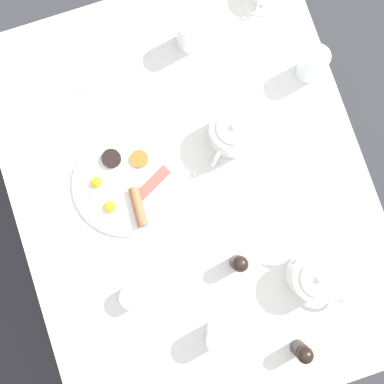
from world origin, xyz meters
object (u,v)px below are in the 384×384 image
(teapot_far, at_px, (314,277))
(fork_by_plate, at_px, (98,68))
(creamer_jug, at_px, (134,296))
(salt_grinder, at_px, (239,263))
(knife_by_plate, at_px, (128,374))
(water_glass_short, at_px, (219,336))
(pepper_grinder, at_px, (302,352))
(breakfast_plate, at_px, (125,184))
(teapot_near, at_px, (232,132))
(water_glass_tall, at_px, (189,33))
(wine_glass_spare, at_px, (312,64))

(teapot_far, relative_size, fork_by_plate, 1.35)
(creamer_jug, height_order, salt_grinder, salt_grinder)
(fork_by_plate, distance_m, knife_by_plate, 0.83)
(water_glass_short, xyz_separation_m, creamer_jug, (-0.18, 0.16, -0.02))
(creamer_jug, xyz_separation_m, pepper_grinder, (0.36, -0.26, 0.02))
(teapot_far, distance_m, fork_by_plate, 0.81)
(fork_by_plate, bearing_deg, knife_by_plate, -101.53)
(pepper_grinder, bearing_deg, breakfast_plate, 118.66)
(teapot_near, xyz_separation_m, salt_grinder, (-0.09, -0.33, 0.00))
(creamer_jug, xyz_separation_m, salt_grinder, (0.28, -0.00, 0.02))
(water_glass_tall, bearing_deg, water_glass_short, -102.64)
(fork_by_plate, relative_size, knife_by_plate, 0.87)
(breakfast_plate, height_order, water_glass_tall, water_glass_tall)
(water_glass_short, bearing_deg, fork_by_plate, 96.56)
(teapot_near, xyz_separation_m, teapot_far, (0.08, -0.42, 0.00))
(breakfast_plate, distance_m, water_glass_tall, 0.44)
(breakfast_plate, distance_m, fork_by_plate, 0.34)
(knife_by_plate, bearing_deg, teapot_far, 9.61)
(water_glass_short, xyz_separation_m, knife_by_plate, (-0.26, -0.03, -0.05))
(wine_glass_spare, distance_m, creamer_jug, 0.77)
(pepper_grinder, bearing_deg, wine_glass_spare, 68.40)
(pepper_grinder, distance_m, salt_grinder, 0.27)
(breakfast_plate, relative_size, teapot_near, 1.70)
(teapot_far, xyz_separation_m, salt_grinder, (-0.17, 0.09, 0.00))
(wine_glass_spare, bearing_deg, teapot_near, -157.76)
(teapot_near, bearing_deg, wine_glass_spare, -18.64)
(water_glass_short, distance_m, fork_by_plate, 0.79)
(creamer_jug, distance_m, fork_by_plate, 0.63)
(water_glass_short, height_order, creamer_jug, water_glass_short)
(breakfast_plate, distance_m, pepper_grinder, 0.63)
(water_glass_short, relative_size, creamer_jug, 1.28)
(water_glass_tall, bearing_deg, breakfast_plate, -131.30)
(breakfast_plate, height_order, teapot_far, teapot_far)
(creamer_jug, distance_m, salt_grinder, 0.28)
(pepper_grinder, bearing_deg, knife_by_plate, 170.34)
(water_glass_short, bearing_deg, water_glass_tall, 77.36)
(water_glass_short, relative_size, pepper_grinder, 1.11)
(teapot_far, bearing_deg, pepper_grinder, 119.85)
(teapot_far, xyz_separation_m, water_glass_short, (-0.28, -0.06, 0.01))
(teapot_far, distance_m, pepper_grinder, 0.19)
(knife_by_plate, bearing_deg, salt_grinder, 26.85)
(wine_glass_spare, bearing_deg, water_glass_tall, 147.29)
(teapot_far, bearing_deg, breakfast_plate, 13.61)
(teapot_near, distance_m, creamer_jug, 0.50)
(creamer_jug, bearing_deg, knife_by_plate, -112.84)
(salt_grinder, relative_size, knife_by_plate, 0.63)
(breakfast_plate, xyz_separation_m, knife_by_plate, (-0.14, -0.48, -0.01))
(teapot_near, height_order, creamer_jug, teapot_near)
(water_glass_tall, bearing_deg, teapot_near, -85.26)
(teapot_near, relative_size, fork_by_plate, 1.22)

